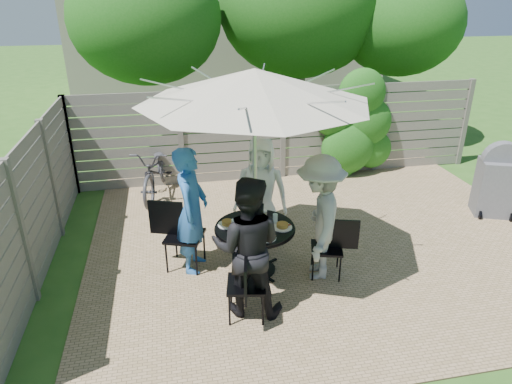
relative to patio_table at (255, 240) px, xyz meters
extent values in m
plane|color=#2C561B|center=(1.21, 0.25, -0.48)|extent=(60.00, 60.00, 0.00)
cube|color=tan|center=(1.21, 0.75, -0.47)|extent=(7.00, 6.00, 0.02)
cube|color=gray|center=(1.21, 3.25, 0.45)|extent=(8.00, 0.10, 1.85)
cube|color=gray|center=(-2.79, 0.75, 0.45)|extent=(0.10, 5.00, 1.85)
ellipsoid|color=#1E6015|center=(2.61, 3.10, 0.42)|extent=(1.20, 0.70, 1.80)
cube|color=gray|center=(1.21, 12.25, 2.02)|extent=(10.00, 6.00, 5.00)
ellipsoid|color=#195313|center=(-1.29, 5.25, 2.49)|extent=(3.20, 3.20, 2.72)
ellipsoid|color=#195313|center=(2.21, 5.75, 2.70)|extent=(3.80, 3.80, 3.23)
ellipsoid|color=#195313|center=(4.41, 5.05, 2.35)|extent=(2.80, 2.80, 2.38)
cylinder|color=black|center=(0.00, 0.00, 0.19)|extent=(1.30, 1.30, 0.03)
cylinder|color=black|center=(0.00, 0.00, -0.14)|extent=(0.07, 0.07, 0.67)
cylinder|color=black|center=(0.00, 0.00, -0.46)|extent=(0.56, 0.56, 0.04)
cylinder|color=silver|center=(0.00, 0.00, 0.81)|extent=(0.05, 0.05, 2.57)
cone|color=#BCB69C|center=(0.00, 0.00, 2.04)|extent=(3.49, 3.49, 0.39)
cube|color=black|center=(0.28, 0.91, -0.07)|extent=(0.47, 0.47, 0.03)
cube|color=black|center=(0.32, 1.11, 0.15)|extent=(0.10, 0.40, 0.41)
imported|color=white|center=(0.24, 0.79, 0.34)|extent=(0.92, 0.73, 1.63)
cube|color=black|center=(-0.91, 0.28, 0.01)|extent=(0.61, 0.61, 0.04)
cube|color=black|center=(-1.13, 0.36, 0.27)|extent=(0.46, 0.19, 0.48)
imported|color=#2965B3|center=(-0.79, 0.24, 0.39)|extent=(0.59, 0.73, 1.74)
cube|color=black|center=(-0.28, -0.91, -0.03)|extent=(0.51, 0.51, 0.03)
cube|color=black|center=(-0.32, -1.12, 0.20)|extent=(0.11, 0.43, 0.44)
imported|color=black|center=(-0.24, -0.79, 0.38)|extent=(0.99, 0.86, 1.71)
cube|color=black|center=(0.91, -0.28, -0.07)|extent=(0.50, 0.50, 0.03)
cube|color=black|center=(1.10, -0.34, 0.15)|extent=(0.39, 0.14, 0.41)
imported|color=#A3A39E|center=(0.79, -0.24, 0.37)|extent=(0.92, 1.23, 1.69)
cylinder|color=white|center=(0.11, 0.34, 0.21)|extent=(0.26, 0.26, 0.01)
cylinder|color=olive|center=(0.11, 0.34, 0.25)|extent=(0.15, 0.15, 0.05)
cylinder|color=white|center=(-0.34, 0.11, 0.21)|extent=(0.26, 0.26, 0.01)
cylinder|color=olive|center=(-0.34, 0.11, 0.25)|extent=(0.15, 0.15, 0.05)
cylinder|color=white|center=(-0.11, -0.34, 0.21)|extent=(0.26, 0.26, 0.01)
cylinder|color=olive|center=(-0.11, -0.34, 0.25)|extent=(0.15, 0.15, 0.05)
cylinder|color=white|center=(0.34, -0.11, 0.21)|extent=(0.26, 0.26, 0.01)
cylinder|color=olive|center=(0.34, -0.11, 0.25)|extent=(0.15, 0.15, 0.05)
cylinder|color=white|center=(0.08, -0.34, 0.21)|extent=(0.24, 0.24, 0.01)
cylinder|color=olive|center=(0.08, -0.34, 0.25)|extent=(0.14, 0.14, 0.05)
cylinder|color=silver|center=(-0.28, -0.02, 0.28)|extent=(0.07, 0.07, 0.14)
cylinder|color=silver|center=(0.02, -0.28, 0.28)|extent=(0.07, 0.07, 0.14)
cylinder|color=silver|center=(0.28, 0.02, 0.28)|extent=(0.07, 0.07, 0.14)
cylinder|color=#59280C|center=(-0.04, 0.07, 0.29)|extent=(0.09, 0.09, 0.16)
cylinder|color=#C6B293|center=(0.16, 0.18, 0.27)|extent=(0.08, 0.08, 0.12)
imported|color=#333338|center=(-1.27, 2.85, 0.00)|extent=(1.04, 1.93, 0.96)
cube|color=#5D5D62|center=(4.30, 0.90, 0.01)|extent=(0.76, 0.68, 0.97)
cylinder|color=#5D5D62|center=(4.30, 0.90, 0.49)|extent=(0.66, 0.42, 0.64)
camera|label=1|loc=(-1.02, -5.17, 3.04)|focal=32.00mm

